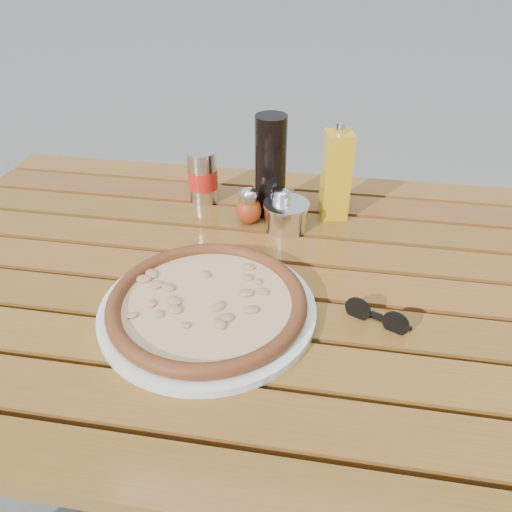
% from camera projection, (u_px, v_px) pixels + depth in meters
% --- Properties ---
extents(ground, '(60.00, 60.00, 0.00)m').
position_uv_depth(ground, '(255.00, 497.00, 1.35)').
color(ground, slate).
rests_on(ground, ground).
extents(table, '(1.40, 0.90, 0.75)m').
position_uv_depth(table, '(254.00, 307.00, 0.96)').
color(table, '#351F0C').
rests_on(table, ground).
extents(plate, '(0.43, 0.43, 0.01)m').
position_uv_depth(plate, '(208.00, 310.00, 0.83)').
color(plate, silver).
rests_on(plate, table).
extents(pizza, '(0.34, 0.34, 0.03)m').
position_uv_depth(pizza, '(207.00, 302.00, 0.82)').
color(pizza, beige).
rests_on(pizza, plate).
extents(pepper_shaker, '(0.06, 0.06, 0.08)m').
position_uv_depth(pepper_shaker, '(249.00, 207.00, 1.05)').
color(pepper_shaker, '#AB3913').
rests_on(pepper_shaker, table).
extents(oregano_shaker, '(0.06, 0.06, 0.08)m').
position_uv_depth(oregano_shaker, '(281.00, 207.00, 1.05)').
color(oregano_shaker, '#3C421A').
rests_on(oregano_shaker, table).
extents(dark_bottle, '(0.08, 0.08, 0.22)m').
position_uv_depth(dark_bottle, '(270.00, 167.00, 1.05)').
color(dark_bottle, black).
rests_on(dark_bottle, table).
extents(soda_can, '(0.08, 0.08, 0.12)m').
position_uv_depth(soda_can, '(203.00, 177.00, 1.13)').
color(soda_can, silver).
rests_on(soda_can, table).
extents(olive_oil_cruet, '(0.07, 0.07, 0.21)m').
position_uv_depth(olive_oil_cruet, '(336.00, 175.00, 1.05)').
color(olive_oil_cruet, gold).
rests_on(olive_oil_cruet, table).
extents(parmesan_tin, '(0.11, 0.11, 0.07)m').
position_uv_depth(parmesan_tin, '(286.00, 215.00, 1.04)').
color(parmesan_tin, silver).
rests_on(parmesan_tin, table).
extents(sunglasses, '(0.11, 0.06, 0.04)m').
position_uv_depth(sunglasses, '(377.00, 316.00, 0.80)').
color(sunglasses, black).
rests_on(sunglasses, table).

